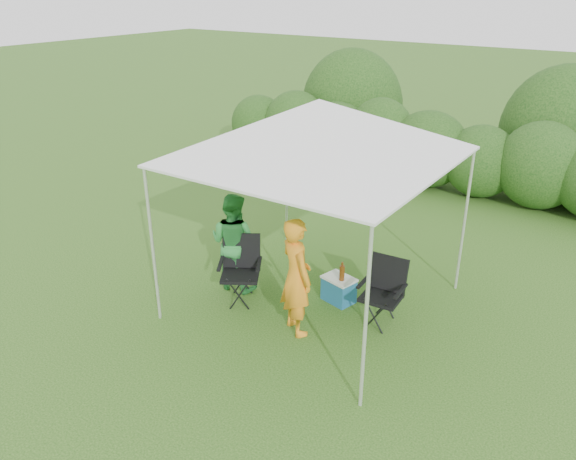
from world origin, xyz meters
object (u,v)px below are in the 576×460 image
Objects in this scene: canopy at (318,129)px; chair_right at (384,287)px; woman at (233,242)px; chair_left at (241,265)px; man at (296,277)px; cooler at (339,289)px.

canopy is 2.19m from chair_right.
woman reaches higher than chair_right.
man reaches higher than chair_left.
chair_right is at bearing -104.35° from man.
woman reaches higher than cooler.
canopy reaches higher than chair_right.
man is (-0.82, -0.83, 0.28)m from chair_right.
man is 3.10× the size of cooler.
canopy is 3.51× the size of chair_right.
woman is at bearing 112.77° from chair_left.
woman is (-1.21, -0.28, -1.74)m from canopy.
man reaches higher than cooler.
chair_right is at bearing 6.95° from canopy.
canopy is at bearing -4.93° from chair_left.
cooler is (0.26, 0.22, -2.28)m from canopy.
canopy reaches higher than cooler.
chair_left is 0.64× the size of woman.
canopy is 6.17× the size of cooler.
woman is 2.88× the size of cooler.
woman is (-0.28, 0.20, 0.20)m from chair_left.
chair_left is 1.13m from man.
chair_left is at bearing 137.62° from woman.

